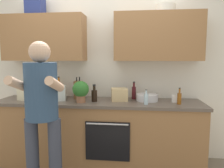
{
  "coord_description": "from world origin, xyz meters",
  "views": [
    {
      "loc": [
        0.52,
        -2.86,
        1.49
      ],
      "look_at": [
        0.21,
        -0.1,
        1.15
      ],
      "focal_mm": 34.33,
      "sensor_mm": 36.0,
      "label": 1
    }
  ],
  "objects_px": {
    "person_standing": "(42,106)",
    "bottle_syrup": "(179,98)",
    "bottle_wine": "(134,92)",
    "knife_block": "(78,90)",
    "potted_herb": "(81,90)",
    "mixing_bowl": "(147,97)",
    "bottle_juice": "(59,89)",
    "grocery_bag_bread": "(119,94)",
    "grocery_bag_rice": "(28,94)",
    "cup_coffee": "(174,99)",
    "bottle_water": "(146,99)",
    "bottle_soy": "(94,95)",
    "grocery_bag_produce": "(57,93)"
  },
  "relations": [
    {
      "from": "bottle_water",
      "to": "cup_coffee",
      "type": "relative_size",
      "value": 1.96
    },
    {
      "from": "person_standing",
      "to": "potted_herb",
      "type": "distance_m",
      "value": 0.68
    },
    {
      "from": "bottle_syrup",
      "to": "grocery_bag_produce",
      "type": "xyz_separation_m",
      "value": [
        -1.65,
        0.08,
        0.02
      ]
    },
    {
      "from": "mixing_bowl",
      "to": "potted_herb",
      "type": "distance_m",
      "value": 0.92
    },
    {
      "from": "bottle_wine",
      "to": "knife_block",
      "type": "xyz_separation_m",
      "value": [
        -0.81,
        -0.05,
        0.03
      ]
    },
    {
      "from": "person_standing",
      "to": "bottle_juice",
      "type": "relative_size",
      "value": 5.33
    },
    {
      "from": "bottle_wine",
      "to": "mixing_bowl",
      "type": "xyz_separation_m",
      "value": [
        0.19,
        -0.11,
        -0.05
      ]
    },
    {
      "from": "bottle_syrup",
      "to": "bottle_wine",
      "type": "xyz_separation_m",
      "value": [
        -0.58,
        0.28,
        0.02
      ]
    },
    {
      "from": "grocery_bag_bread",
      "to": "bottle_soy",
      "type": "bearing_deg",
      "value": -162.93
    },
    {
      "from": "bottle_juice",
      "to": "grocery_bag_rice",
      "type": "height_order",
      "value": "bottle_juice"
    },
    {
      "from": "bottle_water",
      "to": "grocery_bag_bread",
      "type": "height_order",
      "value": "bottle_water"
    },
    {
      "from": "bottle_soy",
      "to": "cup_coffee",
      "type": "bearing_deg",
      "value": 3.98
    },
    {
      "from": "person_standing",
      "to": "potted_herb",
      "type": "height_order",
      "value": "person_standing"
    },
    {
      "from": "bottle_juice",
      "to": "potted_herb",
      "type": "relative_size",
      "value": 1.08
    },
    {
      "from": "cup_coffee",
      "to": "bottle_soy",
      "type": "bearing_deg",
      "value": -176.02
    },
    {
      "from": "person_standing",
      "to": "bottle_soy",
      "type": "height_order",
      "value": "person_standing"
    },
    {
      "from": "bottle_syrup",
      "to": "grocery_bag_bread",
      "type": "bearing_deg",
      "value": 169.51
    },
    {
      "from": "bottle_syrup",
      "to": "knife_block",
      "type": "bearing_deg",
      "value": 170.41
    },
    {
      "from": "bottle_juice",
      "to": "cup_coffee",
      "type": "xyz_separation_m",
      "value": [
        1.67,
        -0.19,
        -0.08
      ]
    },
    {
      "from": "cup_coffee",
      "to": "potted_herb",
      "type": "bearing_deg",
      "value": -173.05
    },
    {
      "from": "bottle_syrup",
      "to": "bottle_wine",
      "type": "bearing_deg",
      "value": 154.12
    },
    {
      "from": "person_standing",
      "to": "bottle_juice",
      "type": "height_order",
      "value": "person_standing"
    },
    {
      "from": "grocery_bag_rice",
      "to": "mixing_bowl",
      "type": "bearing_deg",
      "value": 5.06
    },
    {
      "from": "bottle_syrup",
      "to": "cup_coffee",
      "type": "distance_m",
      "value": 0.13
    },
    {
      "from": "bottle_syrup",
      "to": "grocery_bag_produce",
      "type": "distance_m",
      "value": 1.65
    },
    {
      "from": "bottle_soy",
      "to": "knife_block",
      "type": "bearing_deg",
      "value": 144.95
    },
    {
      "from": "potted_herb",
      "to": "bottle_wine",
      "type": "bearing_deg",
      "value": 24.45
    },
    {
      "from": "bottle_juice",
      "to": "grocery_bag_produce",
      "type": "relative_size",
      "value": 1.3
    },
    {
      "from": "grocery_bag_bread",
      "to": "potted_herb",
      "type": "bearing_deg",
      "value": -160.32
    },
    {
      "from": "potted_herb",
      "to": "grocery_bag_produce",
      "type": "distance_m",
      "value": 0.39
    },
    {
      "from": "person_standing",
      "to": "bottle_water",
      "type": "relative_size",
      "value": 8.6
    },
    {
      "from": "mixing_bowl",
      "to": "grocery_bag_rice",
      "type": "distance_m",
      "value": 1.67
    },
    {
      "from": "grocery_bag_rice",
      "to": "grocery_bag_bread",
      "type": "relative_size",
      "value": 1.17
    },
    {
      "from": "bottle_soy",
      "to": "mixing_bowl",
      "type": "relative_size",
      "value": 0.78
    },
    {
      "from": "person_standing",
      "to": "knife_block",
      "type": "bearing_deg",
      "value": 80.08
    },
    {
      "from": "knife_block",
      "to": "grocery_bag_rice",
      "type": "height_order",
      "value": "knife_block"
    },
    {
      "from": "bottle_soy",
      "to": "grocery_bag_produce",
      "type": "xyz_separation_m",
      "value": [
        -0.54,
        0.04,
        0.01
      ]
    },
    {
      "from": "bottle_water",
      "to": "bottle_syrup",
      "type": "relative_size",
      "value": 0.91
    },
    {
      "from": "bottle_soy",
      "to": "knife_block",
      "type": "xyz_separation_m",
      "value": [
        -0.27,
        0.19,
        0.04
      ]
    },
    {
      "from": "bottle_soy",
      "to": "cup_coffee",
      "type": "relative_size",
      "value": 2.37
    },
    {
      "from": "mixing_bowl",
      "to": "person_standing",
      "type": "bearing_deg",
      "value": -144.19
    },
    {
      "from": "person_standing",
      "to": "grocery_bag_rice",
      "type": "relative_size",
      "value": 6.45
    },
    {
      "from": "bottle_juice",
      "to": "grocery_bag_bread",
      "type": "relative_size",
      "value": 1.42
    },
    {
      "from": "potted_herb",
      "to": "grocery_bag_bread",
      "type": "bearing_deg",
      "value": 19.68
    },
    {
      "from": "person_standing",
      "to": "bottle_syrup",
      "type": "distance_m",
      "value": 1.68
    },
    {
      "from": "bottle_water",
      "to": "mixing_bowl",
      "type": "height_order",
      "value": "bottle_water"
    },
    {
      "from": "person_standing",
      "to": "grocery_bag_rice",
      "type": "distance_m",
      "value": 0.85
    },
    {
      "from": "person_standing",
      "to": "bottle_water",
      "type": "height_order",
      "value": "person_standing"
    },
    {
      "from": "bottle_water",
      "to": "grocery_bag_rice",
      "type": "bearing_deg",
      "value": 176.61
    },
    {
      "from": "potted_herb",
      "to": "grocery_bag_rice",
      "type": "xyz_separation_m",
      "value": [
        -0.78,
        0.06,
        -0.08
      ]
    }
  ]
}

